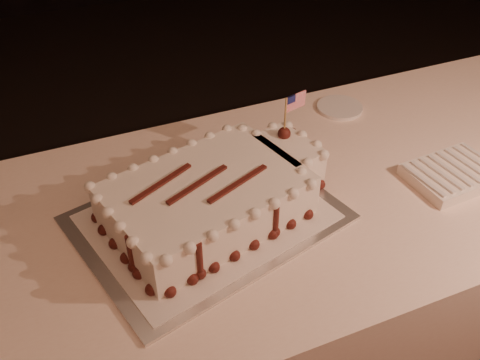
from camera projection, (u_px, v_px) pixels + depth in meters
name	position (u px, v px, depth m)	size (l,w,h in m)	color
banquet_table	(258.00, 300.00, 1.50)	(2.40, 0.80, 0.75)	#FFDCC5
cake_board	(207.00, 218.00, 1.20)	(0.55, 0.42, 0.01)	silver
doily	(207.00, 216.00, 1.20)	(0.49, 0.38, 0.00)	silver
sheet_cake	(217.00, 194.00, 1.18)	(0.54, 0.38, 0.21)	white
napkin_stack	(453.00, 174.00, 1.31)	(0.23, 0.17, 0.04)	white
side_plate	(340.00, 108.00, 1.57)	(0.13, 0.13, 0.01)	white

